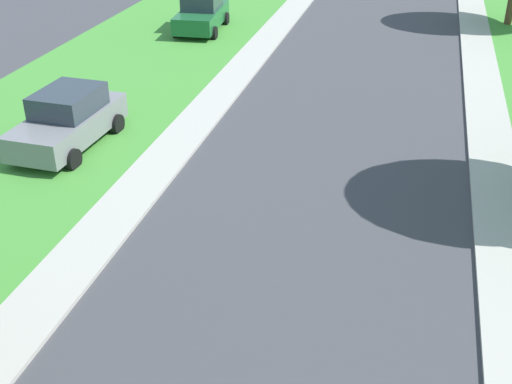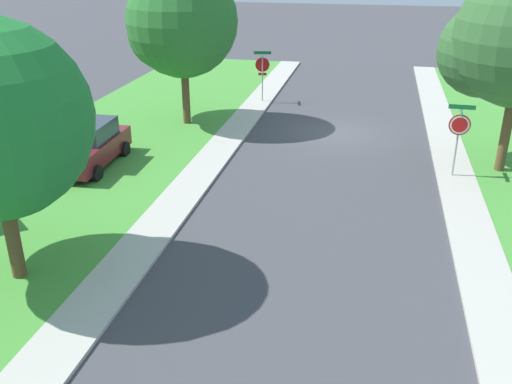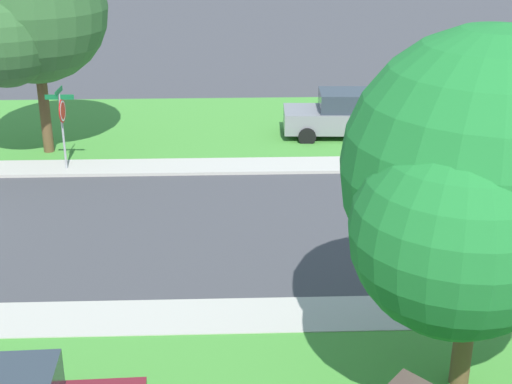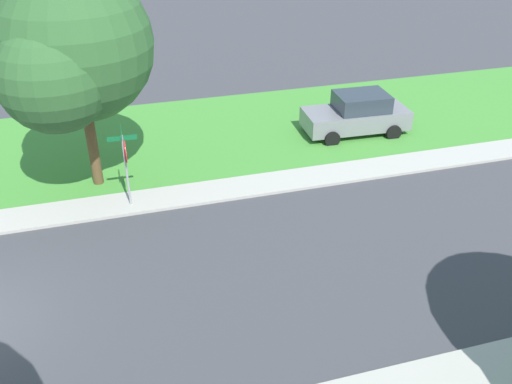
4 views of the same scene
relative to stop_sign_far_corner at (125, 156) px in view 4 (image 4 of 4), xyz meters
The scene contains 6 objects.
sidewalk_east 12.08m from the stop_sign_far_corner, 39.16° to the left, with size 1.40×56.00×0.10m, color #B7B2A8.
sidewalk_west 7.76m from the stop_sign_far_corner, 91.07° to the left, with size 1.40×56.00×0.10m, color #B7B2A8.
lawn_west 9.15m from the stop_sign_far_corner, 122.69° to the left, with size 8.00×56.00×0.08m, color #479338.
stop_sign_far_corner is the anchor object (origin of this frame).
car_grey_far_down_street 10.16m from the stop_sign_far_corner, 108.81° to the left, with size 2.18×4.37×1.76m.
tree_sidewalk_mid 3.52m from the stop_sign_far_corner, 142.38° to the right, with size 5.20×4.84×7.40m.
Camera 4 is at (11.43, 4.17, 9.77)m, focal length 38.63 mm.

